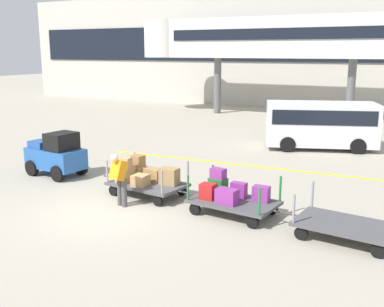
{
  "coord_description": "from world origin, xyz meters",
  "views": [
    {
      "loc": [
        7.55,
        -9.42,
        4.35
      ],
      "look_at": [
        1.09,
        3.02,
        1.16
      ],
      "focal_mm": 42.33,
      "sensor_mm": 36.0,
      "label": 1
    }
  ],
  "objects_px": {
    "baggage_cart_lead": "(145,177)",
    "safety_cone_near": "(40,156)",
    "shuttle_van": "(321,122)",
    "baggage_handler": "(119,177)",
    "baggage_tug": "(56,155)",
    "baggage_cart_tail": "(346,226)",
    "baggage_cart_middle": "(230,196)"
  },
  "relations": [
    {
      "from": "baggage_cart_lead",
      "to": "safety_cone_near",
      "type": "xyz_separation_m",
      "value": [
        -6.0,
        1.53,
        -0.27
      ]
    },
    {
      "from": "shuttle_van",
      "to": "baggage_handler",
      "type": "bearing_deg",
      "value": -107.64
    },
    {
      "from": "baggage_cart_lead",
      "to": "shuttle_van",
      "type": "bearing_deg",
      "value": 70.35
    },
    {
      "from": "baggage_tug",
      "to": "safety_cone_near",
      "type": "height_order",
      "value": "baggage_tug"
    },
    {
      "from": "shuttle_van",
      "to": "baggage_cart_lead",
      "type": "bearing_deg",
      "value": -109.65
    },
    {
      "from": "baggage_tug",
      "to": "baggage_cart_tail",
      "type": "bearing_deg",
      "value": -6.39
    },
    {
      "from": "baggage_cart_lead",
      "to": "baggage_handler",
      "type": "height_order",
      "value": "baggage_handler"
    },
    {
      "from": "baggage_tug",
      "to": "baggage_cart_tail",
      "type": "xyz_separation_m",
      "value": [
        10.09,
        -1.13,
        -0.41
      ]
    },
    {
      "from": "shuttle_van",
      "to": "safety_cone_near",
      "type": "distance_m",
      "value": 12.18
    },
    {
      "from": "baggage_tug",
      "to": "baggage_cart_lead",
      "type": "xyz_separation_m",
      "value": [
        4.03,
        -0.42,
        -0.21
      ]
    },
    {
      "from": "baggage_tug",
      "to": "shuttle_van",
      "type": "xyz_separation_m",
      "value": [
        7.35,
        8.89,
        0.48
      ]
    },
    {
      "from": "baggage_tug",
      "to": "shuttle_van",
      "type": "distance_m",
      "value": 11.55
    },
    {
      "from": "baggage_cart_middle",
      "to": "baggage_handler",
      "type": "distance_m",
      "value": 3.17
    },
    {
      "from": "baggage_handler",
      "to": "shuttle_van",
      "type": "distance_m",
      "value": 11.1
    },
    {
      "from": "baggage_cart_lead",
      "to": "baggage_cart_tail",
      "type": "xyz_separation_m",
      "value": [
        6.07,
        -0.71,
        -0.2
      ]
    },
    {
      "from": "baggage_cart_tail",
      "to": "shuttle_van",
      "type": "height_order",
      "value": "shuttle_van"
    },
    {
      "from": "baggage_cart_tail",
      "to": "safety_cone_near",
      "type": "xyz_separation_m",
      "value": [
        -12.07,
        2.24,
        -0.07
      ]
    },
    {
      "from": "baggage_cart_tail",
      "to": "baggage_handler",
      "type": "height_order",
      "value": "baggage_handler"
    },
    {
      "from": "baggage_cart_lead",
      "to": "shuttle_van",
      "type": "height_order",
      "value": "shuttle_van"
    },
    {
      "from": "baggage_tug",
      "to": "baggage_cart_middle",
      "type": "relative_size",
      "value": 0.72
    },
    {
      "from": "safety_cone_near",
      "to": "baggage_cart_lead",
      "type": "bearing_deg",
      "value": -14.33
    },
    {
      "from": "baggage_cart_middle",
      "to": "shuttle_van",
      "type": "relative_size",
      "value": 0.59
    },
    {
      "from": "baggage_cart_middle",
      "to": "baggage_handler",
      "type": "xyz_separation_m",
      "value": [
        -3.01,
        -0.93,
        0.36
      ]
    },
    {
      "from": "baggage_cart_tail",
      "to": "baggage_tug",
      "type": "bearing_deg",
      "value": 173.61
    },
    {
      "from": "baggage_tug",
      "to": "baggage_handler",
      "type": "distance_m",
      "value": 4.33
    },
    {
      "from": "safety_cone_near",
      "to": "baggage_cart_tail",
      "type": "bearing_deg",
      "value": -10.53
    },
    {
      "from": "baggage_tug",
      "to": "baggage_handler",
      "type": "bearing_deg",
      "value": -22.8
    },
    {
      "from": "baggage_cart_tail",
      "to": "baggage_cart_lead",
      "type": "bearing_deg",
      "value": 173.31
    },
    {
      "from": "baggage_cart_lead",
      "to": "baggage_handler",
      "type": "bearing_deg",
      "value": -91.65
    },
    {
      "from": "baggage_handler",
      "to": "baggage_cart_lead",
      "type": "bearing_deg",
      "value": 88.35
    },
    {
      "from": "baggage_cart_lead",
      "to": "safety_cone_near",
      "type": "bearing_deg",
      "value": 165.67
    },
    {
      "from": "baggage_cart_lead",
      "to": "baggage_cart_tail",
      "type": "height_order",
      "value": "baggage_cart_lead"
    }
  ]
}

